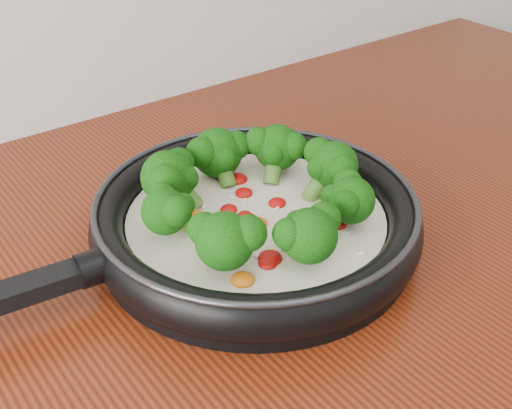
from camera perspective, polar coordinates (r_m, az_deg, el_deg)
skillet at (r=0.70m, az=-0.29°, el=-0.93°), size 0.56×0.39×0.10m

